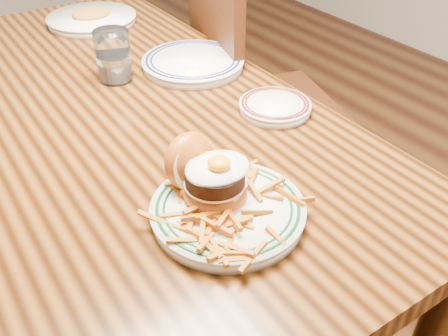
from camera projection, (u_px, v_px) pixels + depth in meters
floor at (143, 305)px, 1.65m from camera, size 6.00×6.00×0.00m
table at (117, 136)px, 1.26m from camera, size 0.85×1.60×0.75m
chair_right at (251, 100)px, 1.71m from camera, size 0.56×0.56×0.97m
main_plate at (221, 197)px, 0.87m from camera, size 0.27×0.28×0.13m
side_plate at (275, 106)px, 1.17m from camera, size 0.17×0.18×0.03m
rear_plate at (193, 62)px, 1.36m from camera, size 0.28×0.28×0.03m
water_glass at (114, 59)px, 1.28m from camera, size 0.09×0.09×0.13m
far_plate at (92, 18)px, 1.65m from camera, size 0.29×0.29×0.05m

